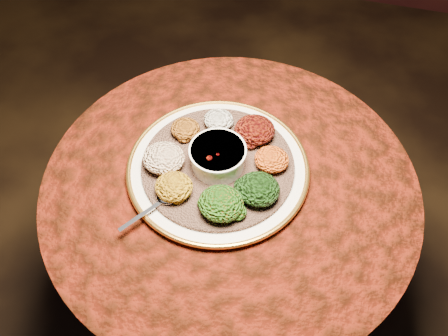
# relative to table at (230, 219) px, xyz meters

# --- Properties ---
(table) EXTENTS (0.96, 0.96, 0.73)m
(table) POSITION_rel_table_xyz_m (0.00, 0.00, 0.00)
(table) COLOR black
(table) RESTS_ON ground
(platter) EXTENTS (0.57, 0.57, 0.02)m
(platter) POSITION_rel_table_xyz_m (-0.04, 0.03, 0.19)
(platter) COLOR silver
(platter) RESTS_ON table
(injera) EXTENTS (0.47, 0.47, 0.01)m
(injera) POSITION_rel_table_xyz_m (-0.04, 0.03, 0.20)
(injera) COLOR brown
(injera) RESTS_ON platter
(stew_bowl) EXTENTS (0.14, 0.14, 0.06)m
(stew_bowl) POSITION_rel_table_xyz_m (-0.04, 0.03, 0.24)
(stew_bowl) COLOR white
(stew_bowl) RESTS_ON injera
(spoon) EXTENTS (0.10, 0.13, 0.01)m
(spoon) POSITION_rel_table_xyz_m (-0.14, -0.12, 0.21)
(spoon) COLOR silver
(spoon) RESTS_ON injera
(portion_ayib) EXTENTS (0.08, 0.08, 0.04)m
(portion_ayib) POSITION_rel_table_xyz_m (-0.07, 0.16, 0.23)
(portion_ayib) COLOR silver
(portion_ayib) RESTS_ON injera
(portion_kitfo) EXTENTS (0.11, 0.10, 0.05)m
(portion_kitfo) POSITION_rel_table_xyz_m (0.03, 0.14, 0.23)
(portion_kitfo) COLOR black
(portion_kitfo) RESTS_ON injera
(portion_tikil) EXTENTS (0.09, 0.08, 0.04)m
(portion_tikil) POSITION_rel_table_xyz_m (0.09, 0.06, 0.23)
(portion_tikil) COLOR #AC620E
(portion_tikil) RESTS_ON injera
(portion_gomen) EXTENTS (0.10, 0.10, 0.05)m
(portion_gomen) POSITION_rel_table_xyz_m (0.08, -0.04, 0.23)
(portion_gomen) COLOR black
(portion_gomen) RESTS_ON injera
(portion_mixveg) EXTENTS (0.11, 0.10, 0.05)m
(portion_mixveg) POSITION_rel_table_xyz_m (0.00, -0.10, 0.23)
(portion_mixveg) COLOR #932E09
(portion_mixveg) RESTS_ON injera
(portion_kik) EXTENTS (0.09, 0.09, 0.04)m
(portion_kik) POSITION_rel_table_xyz_m (-0.12, -0.08, 0.23)
(portion_kik) COLOR #B1800F
(portion_kik) RESTS_ON injera
(portion_timatim) EXTENTS (0.11, 0.10, 0.05)m
(portion_timatim) POSITION_rel_table_xyz_m (-0.17, -0.01, 0.23)
(portion_timatim) COLOR maroon
(portion_timatim) RESTS_ON injera
(portion_shiro) EXTENTS (0.08, 0.07, 0.04)m
(portion_shiro) POSITION_rel_table_xyz_m (-0.15, 0.11, 0.23)
(portion_shiro) COLOR brown
(portion_shiro) RESTS_ON injera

